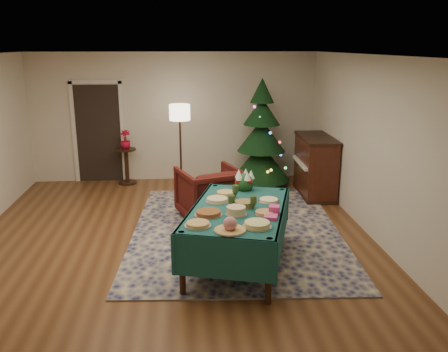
{
  "coord_description": "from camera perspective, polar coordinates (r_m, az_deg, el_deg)",
  "views": [
    {
      "loc": [
        0.18,
        -6.56,
        2.84
      ],
      "look_at": [
        0.75,
        -0.01,
        1.01
      ],
      "focal_mm": 38.0,
      "sensor_mm": 36.0,
      "label": 1
    }
  ],
  "objects": [
    {
      "name": "platter_6",
      "position": [
        6.37,
        -0.82,
        -2.9
      ],
      "size": [
        0.33,
        0.33,
        0.06
      ],
      "color": "silver",
      "rests_on": "buffet_table"
    },
    {
      "name": "goblet_2",
      "position": [
        6.08,
        0.92,
        -3.11
      ],
      "size": [
        0.09,
        0.09,
        0.19
      ],
      "color": "#2D471E",
      "rests_on": "buffet_table"
    },
    {
      "name": "platter_9",
      "position": [
        6.68,
        0.21,
        -2.07
      ],
      "size": [
        0.29,
        0.29,
        0.04
      ],
      "color": "silver",
      "rests_on": "buffet_table"
    },
    {
      "name": "platter_4",
      "position": [
        5.89,
        1.46,
        -4.22
      ],
      "size": [
        0.28,
        0.28,
        0.11
      ],
      "color": "silver",
      "rests_on": "buffet_table"
    },
    {
      "name": "platter_2",
      "position": [
        5.52,
        4.0,
        -5.87
      ],
      "size": [
        0.35,
        0.35,
        0.07
      ],
      "color": "silver",
      "rests_on": "buffet_table"
    },
    {
      "name": "rug",
      "position": [
        7.53,
        1.47,
        -6.55
      ],
      "size": [
        3.45,
        4.39,
        0.02
      ],
      "primitive_type": "cube",
      "rotation": [
        0.0,
        0.0,
        -0.06
      ],
      "color": "#131848",
      "rests_on": "ground"
    },
    {
      "name": "platter_8",
      "position": [
        6.4,
        5.4,
        -2.95
      ],
      "size": [
        0.29,
        0.29,
        0.04
      ],
      "color": "silver",
      "rests_on": "buffet_table"
    },
    {
      "name": "armchair",
      "position": [
        7.89,
        -1.71,
        -1.8
      ],
      "size": [
        1.19,
        1.15,
        0.97
      ],
      "primitive_type": "imported",
      "rotation": [
        0.0,
        0.0,
        3.49
      ],
      "color": "#47130F",
      "rests_on": "ground"
    },
    {
      "name": "buffet_table",
      "position": [
        6.21,
        1.69,
        -5.22
      ],
      "size": [
        1.71,
        2.3,
        0.8
      ],
      "color": "black",
      "rests_on": "ground"
    },
    {
      "name": "piano",
      "position": [
        9.31,
        10.91,
        1.11
      ],
      "size": [
        0.67,
        1.35,
        1.15
      ],
      "color": "black",
      "rests_on": "ground"
    },
    {
      "name": "floor_lamp",
      "position": [
        9.5,
        -5.34,
        7.02
      ],
      "size": [
        0.41,
        0.41,
        1.7
      ],
      "color": "#A57F3F",
      "rests_on": "ground"
    },
    {
      "name": "platter_7",
      "position": [
        6.19,
        2.43,
        -3.39
      ],
      "size": [
        0.29,
        0.29,
        0.08
      ],
      "color": "silver",
      "rests_on": "buffet_table"
    },
    {
      "name": "doorway",
      "position": [
        10.35,
        -14.87,
        5.32
      ],
      "size": [
        1.08,
        0.04,
        2.16
      ],
      "color": "black",
      "rests_on": "ground"
    },
    {
      "name": "platter_5",
      "position": [
        5.93,
        4.9,
        -4.45
      ],
      "size": [
        0.27,
        0.27,
        0.04
      ],
      "color": "silver",
      "rests_on": "buffet_table"
    },
    {
      "name": "goblet_1",
      "position": [
        6.06,
        3.56,
        -3.21
      ],
      "size": [
        0.09,
        0.09,
        0.19
      ],
      "color": "#2D471E",
      "rests_on": "buffet_table"
    },
    {
      "name": "christmas_tree",
      "position": [
        9.77,
        4.5,
        4.6
      ],
      "size": [
        1.37,
        1.37,
        2.21
      ],
      "color": "black",
      "rests_on": "ground"
    },
    {
      "name": "gift_box",
      "position": [
        5.95,
        6.06,
        -4.07
      ],
      "size": [
        0.16,
        0.16,
        0.11
      ],
      "primitive_type": "cube",
      "rotation": [
        0.0,
        0.0,
        -0.28
      ],
      "color": "#E63F94",
      "rests_on": "buffet_table"
    },
    {
      "name": "napkin_stack",
      "position": [
        5.8,
        5.64,
        -4.94
      ],
      "size": [
        0.2,
        0.2,
        0.04
      ],
      "primitive_type": "cube",
      "rotation": [
        0.0,
        0.0,
        -0.28
      ],
      "color": "#E74094",
      "rests_on": "buffet_table"
    },
    {
      "name": "platter_0",
      "position": [
        5.55,
        -3.18,
        -5.83
      ],
      "size": [
        0.32,
        0.32,
        0.05
      ],
      "color": "silver",
      "rests_on": "buffet_table"
    },
    {
      "name": "centerpiece",
      "position": [
        6.87,
        2.47,
        -0.55
      ],
      "size": [
        0.29,
        0.29,
        0.33
      ],
      "color": "#1E4C1E",
      "rests_on": "buffet_table"
    },
    {
      "name": "side_table",
      "position": [
        10.14,
        -11.62,
        1.1
      ],
      "size": [
        0.42,
        0.42,
        0.75
      ],
      "color": "black",
      "rests_on": "ground"
    },
    {
      "name": "potted_plant",
      "position": [
        10.03,
        -11.77,
        3.83
      ],
      "size": [
        0.22,
        0.39,
        0.22
      ],
      "primitive_type": "imported",
      "color": "#A90C26",
      "rests_on": "side_table"
    },
    {
      "name": "platter_1",
      "position": [
        5.38,
        0.73,
        -6.02
      ],
      "size": [
        0.37,
        0.37,
        0.17
      ],
      "color": "silver",
      "rests_on": "buffet_table"
    },
    {
      "name": "room_shell",
      "position": [
        6.73,
        -6.37,
        2.65
      ],
      "size": [
        7.0,
        7.0,
        7.0
      ],
      "color": "#593319",
      "rests_on": "ground"
    },
    {
      "name": "goblet_0",
      "position": [
        6.5,
        1.37,
        -1.87
      ],
      "size": [
        0.09,
        0.09,
        0.19
      ],
      "color": "#2D471E",
      "rests_on": "buffet_table"
    },
    {
      "name": "platter_3",
      "position": [
        5.89,
        -1.89,
        -4.49
      ],
      "size": [
        0.36,
        0.36,
        0.06
      ],
      "color": "silver",
      "rests_on": "buffet_table"
    }
  ]
}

